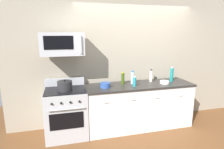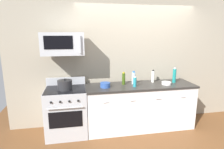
{
  "view_description": "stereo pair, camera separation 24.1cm",
  "coord_description": "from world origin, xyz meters",
  "px_view_note": "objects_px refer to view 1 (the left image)",
  "views": [
    {
      "loc": [
        -1.47,
        -3.42,
        1.95
      ],
      "look_at": [
        -0.59,
        -0.05,
        1.17
      ],
      "focal_mm": 30.22,
      "sensor_mm": 36.0,
      "label": 1
    },
    {
      "loc": [
        -1.23,
        -3.47,
        1.95
      ],
      "look_at": [
        -0.59,
        -0.05,
        1.17
      ],
      "focal_mm": 30.22,
      "sensor_mm": 36.0,
      "label": 2
    }
  ],
  "objects_px": {
    "bottle_vinegar_white": "(151,76)",
    "bowl_blue_mixing": "(105,85)",
    "bottle_dish_soap": "(134,82)",
    "stockpot": "(65,86)",
    "bottle_olive_oil": "(123,78)",
    "bowl_white_ceramic": "(165,82)",
    "bottle_sparkling_teal": "(172,74)",
    "bottle_water_clear": "(133,78)",
    "microwave": "(62,44)",
    "range_oven": "(66,112)"
  },
  "relations": [
    {
      "from": "bottle_olive_oil",
      "to": "range_oven",
      "type": "bearing_deg",
      "value": -175.41
    },
    {
      "from": "bottle_sparkling_teal",
      "to": "bottle_olive_oil",
      "type": "distance_m",
      "value": 1.08
    },
    {
      "from": "bowl_white_ceramic",
      "to": "bowl_blue_mixing",
      "type": "bearing_deg",
      "value": 178.89
    },
    {
      "from": "bottle_olive_oil",
      "to": "bottle_water_clear",
      "type": "distance_m",
      "value": 0.21
    },
    {
      "from": "bottle_vinegar_white",
      "to": "bowl_blue_mixing",
      "type": "distance_m",
      "value": 1.06
    },
    {
      "from": "range_oven",
      "to": "bowl_blue_mixing",
      "type": "bearing_deg",
      "value": -3.42
    },
    {
      "from": "microwave",
      "to": "bottle_sparkling_teal",
      "type": "xyz_separation_m",
      "value": [
        2.22,
        0.0,
        -0.68
      ]
    },
    {
      "from": "bowl_white_ceramic",
      "to": "stockpot",
      "type": "height_order",
      "value": "stockpot"
    },
    {
      "from": "bottle_sparkling_teal",
      "to": "bottle_vinegar_white",
      "type": "height_order",
      "value": "bottle_sparkling_teal"
    },
    {
      "from": "range_oven",
      "to": "bottle_sparkling_teal",
      "type": "relative_size",
      "value": 3.37
    },
    {
      "from": "microwave",
      "to": "bowl_blue_mixing",
      "type": "relative_size",
      "value": 3.88
    },
    {
      "from": "bottle_sparkling_teal",
      "to": "bottle_water_clear",
      "type": "xyz_separation_m",
      "value": [
        -0.87,
        0.04,
        -0.02
      ]
    },
    {
      "from": "bowl_blue_mixing",
      "to": "microwave",
      "type": "bearing_deg",
      "value": 173.17
    },
    {
      "from": "bottle_sparkling_teal",
      "to": "bottle_water_clear",
      "type": "height_order",
      "value": "bottle_sparkling_teal"
    },
    {
      "from": "bottle_vinegar_white",
      "to": "bowl_blue_mixing",
      "type": "xyz_separation_m",
      "value": [
        -1.04,
        -0.19,
        -0.08
      ]
    },
    {
      "from": "range_oven",
      "to": "bottle_olive_oil",
      "type": "distance_m",
      "value": 1.28
    },
    {
      "from": "bottle_water_clear",
      "to": "stockpot",
      "type": "bearing_deg",
      "value": -173.96
    },
    {
      "from": "bottle_olive_oil",
      "to": "bottle_water_clear",
      "type": "height_order",
      "value": "bottle_water_clear"
    },
    {
      "from": "microwave",
      "to": "bottle_dish_soap",
      "type": "distance_m",
      "value": 1.51
    },
    {
      "from": "bottle_dish_soap",
      "to": "bowl_blue_mixing",
      "type": "xyz_separation_m",
      "value": [
        -0.57,
        0.07,
        -0.05
      ]
    },
    {
      "from": "range_oven",
      "to": "bowl_blue_mixing",
      "type": "relative_size",
      "value": 5.57
    },
    {
      "from": "bottle_water_clear",
      "to": "stockpot",
      "type": "distance_m",
      "value": 1.36
    },
    {
      "from": "bowl_blue_mixing",
      "to": "bottle_sparkling_teal",
      "type": "bearing_deg",
      "value": 3.58
    },
    {
      "from": "bottle_water_clear",
      "to": "bowl_blue_mixing",
      "type": "relative_size",
      "value": 1.38
    },
    {
      "from": "bottle_dish_soap",
      "to": "bottle_vinegar_white",
      "type": "distance_m",
      "value": 0.54
    },
    {
      "from": "bottle_dish_soap",
      "to": "stockpot",
      "type": "height_order",
      "value": "stockpot"
    },
    {
      "from": "bottle_olive_oil",
      "to": "microwave",
      "type": "bearing_deg",
      "value": -177.64
    },
    {
      "from": "bottle_water_clear",
      "to": "bowl_blue_mixing",
      "type": "bearing_deg",
      "value": -167.45
    },
    {
      "from": "bowl_blue_mixing",
      "to": "bowl_white_ceramic",
      "type": "xyz_separation_m",
      "value": [
        1.25,
        -0.02,
        -0.02
      ]
    },
    {
      "from": "bottle_sparkling_teal",
      "to": "stockpot",
      "type": "xyz_separation_m",
      "value": [
        -2.22,
        -0.1,
        -0.06
      ]
    },
    {
      "from": "bowl_white_ceramic",
      "to": "bottle_water_clear",
      "type": "bearing_deg",
      "value": 166.21
    },
    {
      "from": "bottle_olive_oil",
      "to": "bottle_dish_soap",
      "type": "bearing_deg",
      "value": -49.77
    },
    {
      "from": "range_oven",
      "to": "bowl_blue_mixing",
      "type": "height_order",
      "value": "range_oven"
    },
    {
      "from": "bottle_dish_soap",
      "to": "stockpot",
      "type": "bearing_deg",
      "value": 177.47
    },
    {
      "from": "bottle_sparkling_teal",
      "to": "bottle_vinegar_white",
      "type": "distance_m",
      "value": 0.44
    },
    {
      "from": "range_oven",
      "to": "stockpot",
      "type": "xyz_separation_m",
      "value": [
        0.0,
        -0.05,
        0.54
      ]
    },
    {
      "from": "microwave",
      "to": "bottle_olive_oil",
      "type": "xyz_separation_m",
      "value": [
        1.14,
        0.05,
        -0.71
      ]
    },
    {
      "from": "stockpot",
      "to": "bottle_olive_oil",
      "type": "bearing_deg",
      "value": 7.23
    },
    {
      "from": "bottle_olive_oil",
      "to": "stockpot",
      "type": "xyz_separation_m",
      "value": [
        -1.14,
        -0.15,
        -0.03
      ]
    },
    {
      "from": "bottle_dish_soap",
      "to": "bottle_water_clear",
      "type": "bearing_deg",
      "value": 80.28
    },
    {
      "from": "microwave",
      "to": "bowl_blue_mixing",
      "type": "xyz_separation_m",
      "value": [
        0.75,
        -0.09,
        -0.78
      ]
    },
    {
      "from": "bottle_dish_soap",
      "to": "bottle_vinegar_white",
      "type": "relative_size",
      "value": 0.76
    },
    {
      "from": "bottle_vinegar_white",
      "to": "stockpot",
      "type": "relative_size",
      "value": 0.99
    },
    {
      "from": "microwave",
      "to": "bottle_sparkling_teal",
      "type": "relative_size",
      "value": 2.35
    },
    {
      "from": "bottle_vinegar_white",
      "to": "stockpot",
      "type": "bearing_deg",
      "value": -173.53
    },
    {
      "from": "bottle_vinegar_white",
      "to": "bottle_dish_soap",
      "type": "bearing_deg",
      "value": -151.23
    },
    {
      "from": "microwave",
      "to": "bottle_water_clear",
      "type": "height_order",
      "value": "microwave"
    },
    {
      "from": "bottle_sparkling_teal",
      "to": "bowl_white_ceramic",
      "type": "distance_m",
      "value": 0.28
    },
    {
      "from": "bottle_dish_soap",
      "to": "bottle_olive_oil",
      "type": "bearing_deg",
      "value": 130.23
    },
    {
      "from": "bowl_white_ceramic",
      "to": "microwave",
      "type": "bearing_deg",
      "value": 176.74
    }
  ]
}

